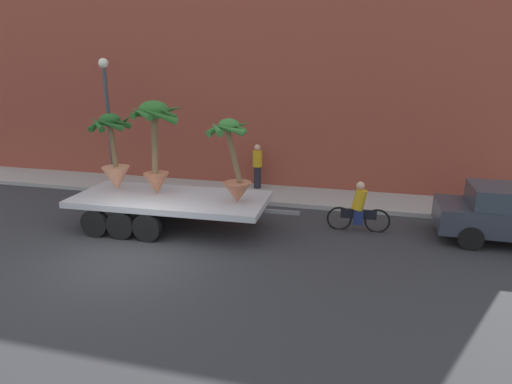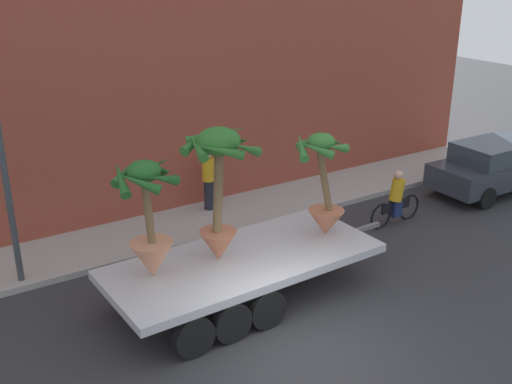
{
  "view_description": "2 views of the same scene",
  "coord_description": "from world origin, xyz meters",
  "px_view_note": "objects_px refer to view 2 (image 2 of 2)",
  "views": [
    {
      "loc": [
        5.7,
        -9.01,
        4.72
      ],
      "look_at": [
        2.81,
        2.15,
        1.33
      ],
      "focal_mm": 30.28,
      "sensor_mm": 36.0,
      "label": 1
    },
    {
      "loc": [
        -5.74,
        -7.48,
        6.84
      ],
      "look_at": [
        0.96,
        3.03,
        1.99
      ],
      "focal_mm": 43.24,
      "sensor_mm": 36.0,
      "label": 2
    }
  ],
  "objects_px": {
    "potted_palm_front": "(324,189)",
    "potted_palm_rear": "(219,183)",
    "potted_palm_middle": "(149,225)",
    "cyclist": "(396,200)",
    "pedestrian_near_gate": "(209,179)",
    "parked_car": "(498,165)",
    "flatbed_trailer": "(234,269)",
    "street_lamp": "(0,145)"
  },
  "relations": [
    {
      "from": "flatbed_trailer",
      "to": "street_lamp",
      "type": "distance_m",
      "value": 5.34
    },
    {
      "from": "flatbed_trailer",
      "to": "parked_car",
      "type": "distance_m",
      "value": 10.17
    },
    {
      "from": "street_lamp",
      "to": "flatbed_trailer",
      "type": "bearing_deg",
      "value": -40.51
    },
    {
      "from": "cyclist",
      "to": "potted_palm_front",
      "type": "bearing_deg",
      "value": -161.33
    },
    {
      "from": "potted_palm_rear",
      "to": "street_lamp",
      "type": "bearing_deg",
      "value": 139.41
    },
    {
      "from": "flatbed_trailer",
      "to": "potted_palm_middle",
      "type": "bearing_deg",
      "value": 171.71
    },
    {
      "from": "potted_palm_middle",
      "to": "cyclist",
      "type": "bearing_deg",
      "value": 6.84
    },
    {
      "from": "flatbed_trailer",
      "to": "parked_car",
      "type": "xyz_separation_m",
      "value": [
        10.09,
        1.29,
        0.06
      ]
    },
    {
      "from": "street_lamp",
      "to": "potted_palm_rear",
      "type": "bearing_deg",
      "value": -40.59
    },
    {
      "from": "parked_car",
      "to": "potted_palm_rear",
      "type": "bearing_deg",
      "value": -173.81
    },
    {
      "from": "potted_palm_middle",
      "to": "pedestrian_near_gate",
      "type": "xyz_separation_m",
      "value": [
        3.48,
        4.15,
        -1.03
      ]
    },
    {
      "from": "flatbed_trailer",
      "to": "potted_palm_middle",
      "type": "relative_size",
      "value": 2.86
    },
    {
      "from": "parked_car",
      "to": "pedestrian_near_gate",
      "type": "distance_m",
      "value": 8.86
    },
    {
      "from": "potted_palm_front",
      "to": "pedestrian_near_gate",
      "type": "bearing_deg",
      "value": 95.8
    },
    {
      "from": "potted_palm_rear",
      "to": "pedestrian_near_gate",
      "type": "height_order",
      "value": "potted_palm_rear"
    },
    {
      "from": "cyclist",
      "to": "street_lamp",
      "type": "xyz_separation_m",
      "value": [
        -9.31,
        1.95,
        2.56
      ]
    },
    {
      "from": "potted_palm_middle",
      "to": "cyclist",
      "type": "xyz_separation_m",
      "value": [
        7.39,
        0.89,
        -1.4
      ]
    },
    {
      "from": "cyclist",
      "to": "potted_palm_rear",
      "type": "bearing_deg",
      "value": -170.8
    },
    {
      "from": "potted_palm_rear",
      "to": "potted_palm_middle",
      "type": "relative_size",
      "value": 1.17
    },
    {
      "from": "flatbed_trailer",
      "to": "street_lamp",
      "type": "bearing_deg",
      "value": 139.49
    },
    {
      "from": "cyclist",
      "to": "street_lamp",
      "type": "distance_m",
      "value": 9.85
    },
    {
      "from": "potted_palm_front",
      "to": "cyclist",
      "type": "bearing_deg",
      "value": 18.67
    },
    {
      "from": "cyclist",
      "to": "pedestrian_near_gate",
      "type": "bearing_deg",
      "value": 140.11
    },
    {
      "from": "pedestrian_near_gate",
      "to": "street_lamp",
      "type": "height_order",
      "value": "street_lamp"
    },
    {
      "from": "potted_palm_middle",
      "to": "parked_car",
      "type": "xyz_separation_m",
      "value": [
        11.77,
        1.04,
        -1.24
      ]
    },
    {
      "from": "potted_palm_rear",
      "to": "cyclist",
      "type": "bearing_deg",
      "value": 9.2
    },
    {
      "from": "potted_palm_front",
      "to": "cyclist",
      "type": "distance_m",
      "value": 3.91
    },
    {
      "from": "potted_palm_middle",
      "to": "potted_palm_front",
      "type": "bearing_deg",
      "value": -4.11
    },
    {
      "from": "potted_palm_front",
      "to": "parked_car",
      "type": "relative_size",
      "value": 0.51
    },
    {
      "from": "potted_palm_front",
      "to": "potted_palm_rear",
      "type": "bearing_deg",
      "value": 175.13
    },
    {
      "from": "parked_car",
      "to": "pedestrian_near_gate",
      "type": "xyz_separation_m",
      "value": [
        -8.29,
        3.11,
        0.22
      ]
    },
    {
      "from": "potted_palm_middle",
      "to": "potted_palm_front",
      "type": "distance_m",
      "value": 3.94
    },
    {
      "from": "potted_palm_rear",
      "to": "pedestrian_near_gate",
      "type": "relative_size",
      "value": 1.63
    },
    {
      "from": "potted_palm_middle",
      "to": "potted_palm_front",
      "type": "height_order",
      "value": "potted_palm_middle"
    },
    {
      "from": "potted_palm_front",
      "to": "street_lamp",
      "type": "height_order",
      "value": "street_lamp"
    },
    {
      "from": "flatbed_trailer",
      "to": "potted_palm_rear",
      "type": "height_order",
      "value": "potted_palm_rear"
    },
    {
      "from": "street_lamp",
      "to": "pedestrian_near_gate",
      "type": "bearing_deg",
      "value": 13.74
    },
    {
      "from": "flatbed_trailer",
      "to": "potted_palm_front",
      "type": "bearing_deg",
      "value": -0.96
    },
    {
      "from": "potted_palm_rear",
      "to": "parked_car",
      "type": "height_order",
      "value": "potted_palm_rear"
    },
    {
      "from": "potted_palm_middle",
      "to": "pedestrian_near_gate",
      "type": "relative_size",
      "value": 1.39
    },
    {
      "from": "potted_palm_rear",
      "to": "cyclist",
      "type": "relative_size",
      "value": 1.51
    },
    {
      "from": "potted_palm_middle",
      "to": "pedestrian_near_gate",
      "type": "height_order",
      "value": "potted_palm_middle"
    }
  ]
}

